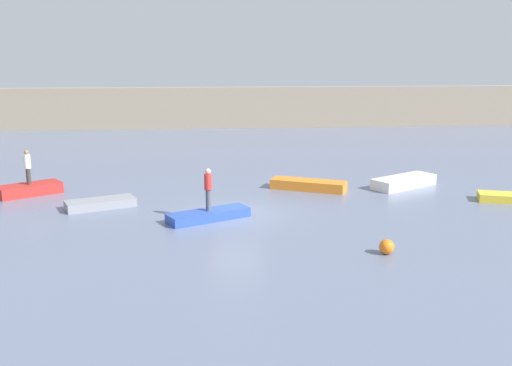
{
  "coord_description": "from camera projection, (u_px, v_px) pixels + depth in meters",
  "views": [
    {
      "loc": [
        -1.2,
        -24.64,
        6.96
      ],
      "look_at": [
        1.26,
        3.83,
        0.52
      ],
      "focal_mm": 40.97,
      "sensor_mm": 36.0,
      "label": 1
    }
  ],
  "objects": [
    {
      "name": "person_red_shirt",
      "position": [
        208.0,
        187.0,
        24.46
      ],
      "size": [
        0.32,
        0.32,
        1.81
      ],
      "color": "#4C4C56",
      "rests_on": "rowboat_blue"
    },
    {
      "name": "mooring_buoy",
      "position": [
        387.0,
        247.0,
        20.49
      ],
      "size": [
        0.54,
        0.54,
        0.54
      ],
      "primitive_type": "sphere",
      "color": "orange",
      "rests_on": "ground_plane"
    },
    {
      "name": "rowboat_red",
      "position": [
        30.0,
        189.0,
        29.02
      ],
      "size": [
        3.18,
        2.69,
        0.54
      ],
      "primitive_type": "cube",
      "rotation": [
        0.0,
        0.0,
        0.58
      ],
      "color": "red",
      "rests_on": "ground_plane"
    },
    {
      "name": "person_white_shirt",
      "position": [
        28.0,
        165.0,
        28.75
      ],
      "size": [
        0.32,
        0.32,
        1.72
      ],
      "color": "#38332D",
      "rests_on": "rowboat_red"
    },
    {
      "name": "ground_plane",
      "position": [
        235.0,
        214.0,
        25.58
      ],
      "size": [
        120.0,
        120.0,
        0.0
      ],
      "primitive_type": "plane",
      "color": "slate"
    },
    {
      "name": "rowboat_grey",
      "position": [
        101.0,
        203.0,
        26.62
      ],
      "size": [
        3.29,
        2.24,
        0.4
      ],
      "primitive_type": "cube",
      "rotation": [
        0.0,
        0.0,
        0.39
      ],
      "color": "gray",
      "rests_on": "ground_plane"
    },
    {
      "name": "rowboat_blue",
      "position": [
        209.0,
        215.0,
        24.72
      ],
      "size": [
        3.65,
        2.55,
        0.4
      ],
      "primitive_type": "cube",
      "rotation": [
        0.0,
        0.0,
        0.47
      ],
      "color": "#2B4CAD",
      "rests_on": "ground_plane"
    },
    {
      "name": "embankment_wall",
      "position": [
        218.0,
        108.0,
        54.3
      ],
      "size": [
        80.0,
        1.2,
        3.77
      ],
      "primitive_type": "cube",
      "color": "gray",
      "rests_on": "ground_plane"
    },
    {
      "name": "rowboat_white",
      "position": [
        404.0,
        182.0,
        30.74
      ],
      "size": [
        3.9,
        3.07,
        0.54
      ],
      "primitive_type": "cube",
      "rotation": [
        0.0,
        0.0,
        0.55
      ],
      "color": "white",
      "rests_on": "ground_plane"
    },
    {
      "name": "rowboat_orange",
      "position": [
        308.0,
        185.0,
        30.09
      ],
      "size": [
        3.95,
        2.65,
        0.5
      ],
      "primitive_type": "cube",
      "rotation": [
        0.0,
        0.0,
        -0.44
      ],
      "color": "orange",
      "rests_on": "ground_plane"
    }
  ]
}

